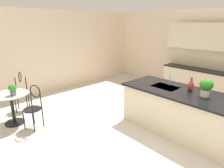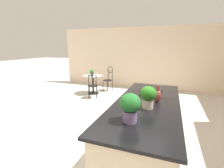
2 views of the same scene
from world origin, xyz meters
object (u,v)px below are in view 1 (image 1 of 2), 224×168
chair_near_window (21,90)px  chair_by_island (34,105)px  vase_on_counter (191,86)px  potted_plant_counter_near (206,87)px  bistro_table (12,106)px  potted_plant_on_table (13,89)px

chair_near_window → chair_by_island: bearing=-6.9°
chair_by_island → vase_on_counter: bearing=46.5°
potted_plant_counter_near → vase_on_counter: 0.38m
bistro_table → potted_plant_counter_near: bearing=38.7°
potted_plant_on_table → potted_plant_counter_near: potted_plant_counter_near is taller
potted_plant_on_table → bistro_table: bearing=-167.5°
bistro_table → vase_on_counter: vase_on_counter is taller
chair_near_window → vase_on_counter: (3.52, 2.28, 0.46)m
chair_near_window → chair_by_island: same height
chair_by_island → bistro_table: bearing=-154.4°
bistro_table → potted_plant_on_table: bearing=12.5°
bistro_table → vase_on_counter: bearing=43.1°
chair_by_island → chair_near_window: bearing=173.1°
potted_plant_on_table → vase_on_counter: 3.84m
potted_plant_counter_near → bistro_table: bearing=-141.3°
chair_near_window → potted_plant_counter_near: 4.46m
chair_by_island → potted_plant_counter_near: 3.56m
bistro_table → potted_plant_counter_near: size_ratio=2.30×
bistro_table → potted_plant_on_table: 0.46m
bistro_table → potted_plant_on_table: size_ratio=3.16×
chair_by_island → potted_plant_on_table: 0.60m
chair_by_island → vase_on_counter: 3.38m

